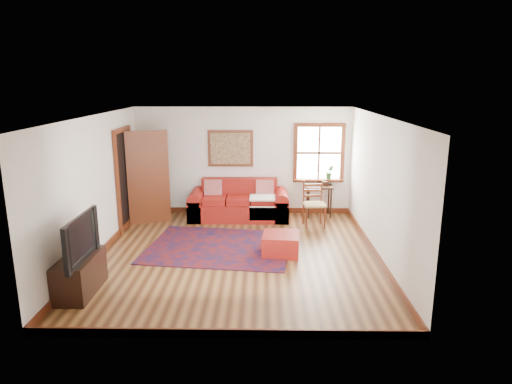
{
  "coord_description": "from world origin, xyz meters",
  "views": [
    {
      "loc": [
        0.46,
        -7.76,
        3.09
      ],
      "look_at": [
        0.33,
        0.6,
        1.03
      ],
      "focal_mm": 32.0,
      "sensor_mm": 36.0,
      "label": 1
    }
  ],
  "objects_px": {
    "ladder_back_chair": "(314,202)",
    "media_cabinet": "(80,275)",
    "side_table": "(319,191)",
    "red_leather_sofa": "(239,206)",
    "red_ottoman": "(281,244)"
  },
  "relations": [
    {
      "from": "ladder_back_chair",
      "to": "side_table",
      "type": "bearing_deg",
      "value": 74.23
    },
    {
      "from": "red_leather_sofa",
      "to": "red_ottoman",
      "type": "bearing_deg",
      "value": -68.45
    },
    {
      "from": "red_ottoman",
      "to": "media_cabinet",
      "type": "distance_m",
      "value": 3.45
    },
    {
      "from": "red_leather_sofa",
      "to": "side_table",
      "type": "bearing_deg",
      "value": 5.31
    },
    {
      "from": "red_leather_sofa",
      "to": "side_table",
      "type": "relative_size",
      "value": 3.09
    },
    {
      "from": "red_leather_sofa",
      "to": "red_ottoman",
      "type": "relative_size",
      "value": 3.43
    },
    {
      "from": "red_leather_sofa",
      "to": "side_table",
      "type": "height_order",
      "value": "red_leather_sofa"
    },
    {
      "from": "red_ottoman",
      "to": "red_leather_sofa",
      "type": "bearing_deg",
      "value": 116.63
    },
    {
      "from": "red_leather_sofa",
      "to": "ladder_back_chair",
      "type": "distance_m",
      "value": 1.75
    },
    {
      "from": "red_ottoman",
      "to": "side_table",
      "type": "xyz_separation_m",
      "value": [
        0.97,
        2.4,
        0.42
      ]
    },
    {
      "from": "ladder_back_chair",
      "to": "media_cabinet",
      "type": "distance_m",
      "value": 5.05
    },
    {
      "from": "side_table",
      "to": "media_cabinet",
      "type": "relative_size",
      "value": 0.71
    },
    {
      "from": "red_leather_sofa",
      "to": "red_ottoman",
      "type": "xyz_separation_m",
      "value": [
        0.88,
        -2.22,
        -0.1
      ]
    },
    {
      "from": "side_table",
      "to": "ladder_back_chair",
      "type": "relative_size",
      "value": 0.75
    },
    {
      "from": "side_table",
      "to": "media_cabinet",
      "type": "bearing_deg",
      "value": -134.94
    }
  ]
}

